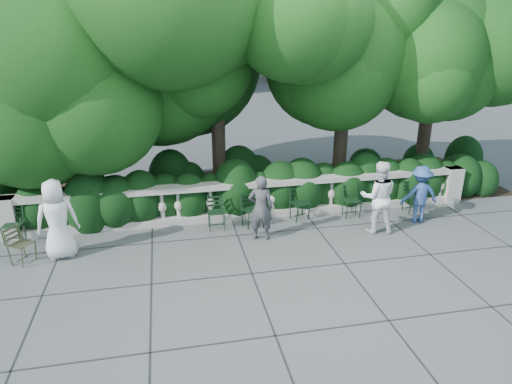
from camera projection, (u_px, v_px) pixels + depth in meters
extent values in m
plane|color=#494C50|center=(265.00, 249.00, 10.27)|extent=(90.00, 90.00, 0.00)
cube|color=#9E998E|center=(250.00, 214.00, 11.89)|extent=(12.00, 0.32, 0.18)
cube|color=#9E998E|center=(250.00, 184.00, 11.60)|extent=(12.00, 0.36, 0.14)
cube|color=#9E998E|center=(7.00, 218.00, 10.66)|extent=(0.44, 0.44, 1.00)
cube|color=#9E998E|center=(451.00, 184.00, 12.84)|extent=(0.44, 0.44, 1.00)
cylinder|color=#3F3023|center=(91.00, 158.00, 12.15)|extent=(0.40, 0.40, 2.80)
ellipsoid|color=#0E330E|center=(77.00, 71.00, 10.94)|extent=(5.28, 5.28, 3.96)
cylinder|color=#3F3023|center=(218.00, 135.00, 13.25)|extent=(0.40, 0.40, 3.40)
ellipsoid|color=#0E330E|center=(218.00, 36.00, 11.81)|extent=(6.24, 6.24, 4.68)
cylinder|color=#3F3023|center=(340.00, 142.00, 13.34)|extent=(0.40, 0.40, 3.00)
ellipsoid|color=#0E330E|center=(353.00, 57.00, 12.06)|extent=(5.52, 5.52, 4.14)
cylinder|color=#3F3023|center=(424.00, 139.00, 14.43)|extent=(0.40, 0.40, 2.60)
ellipsoid|color=#0E330E|center=(440.00, 72.00, 13.32)|extent=(4.80, 4.80, 3.60)
imported|color=white|center=(57.00, 219.00, 9.64)|extent=(0.94, 0.69, 1.76)
imported|color=#404045|center=(261.00, 208.00, 10.49)|extent=(0.64, 0.50, 1.56)
imported|color=white|center=(378.00, 197.00, 10.84)|extent=(1.01, 0.87, 1.77)
imported|color=#2C4B86|center=(420.00, 194.00, 11.42)|extent=(0.99, 0.62, 1.48)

